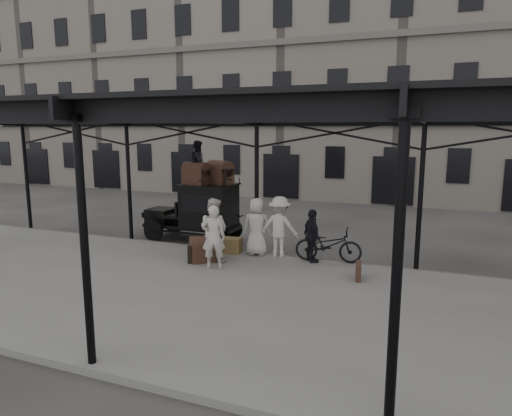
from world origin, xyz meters
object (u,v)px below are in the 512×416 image
Objects in this scene: porter_official at (312,236)px; steamer_trunk_platform at (205,250)px; porter_left at (213,237)px; bicycle at (328,245)px; steamer_trunk_roof_near at (196,175)px; taxi at (202,210)px.

porter_official reaches higher than steamer_trunk_platform.
porter_left is 3.53m from bicycle.
bicycle is 5.64m from steamer_trunk_roof_near.
taxi is 1.81× the size of bicycle.
bicycle is at bearing -102.58° from porter_official.
porter_official is 0.81× the size of bicycle.
steamer_trunk_roof_near reaches higher than bicycle.
taxi is 1.95× the size of porter_left.
taxi is 3.94m from porter_left.
porter_left is 2.06× the size of steamer_trunk_platform.
steamer_trunk_roof_near is (-4.74, 1.39, 1.54)m from porter_official.
steamer_trunk_platform is at bearing -59.80° from taxi.
steamer_trunk_roof_near reaches higher than taxi.
steamer_trunk_platform is at bearing -67.21° from porter_left.
steamer_trunk_roof_near is at bearing -108.07° from taxi.
porter_left is 2.99m from porter_official.
porter_left is 1.14× the size of porter_official.
porter_left is at bearing 84.22° from porter_official.
steamer_trunk_roof_near is at bearing -76.70° from porter_left.
steamer_trunk_platform is at bearing 70.49° from porter_official.
porter_official is (2.49, 1.65, -0.12)m from porter_left.
bicycle is (0.46, 0.23, -0.29)m from porter_official.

